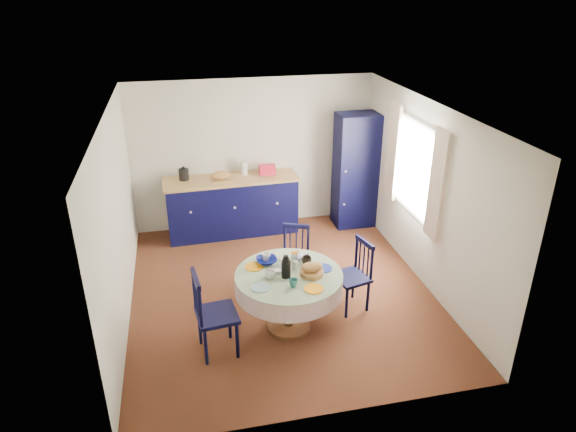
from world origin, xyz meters
name	(u,v)px	position (x,y,z in m)	size (l,w,h in m)	color
floor	(281,291)	(0.00, 0.00, 0.00)	(4.50, 4.50, 0.00)	black
ceiling	(280,110)	(0.00, 0.00, 2.50)	(4.50, 4.50, 0.00)	white
wall_back	(253,154)	(0.00, 2.25, 1.25)	(4.00, 0.02, 2.50)	silver
wall_left	(117,222)	(-2.00, 0.00, 1.25)	(0.02, 4.50, 2.50)	silver
wall_right	(426,195)	(2.00, 0.00, 1.25)	(0.02, 4.50, 2.50)	silver
window	(415,169)	(1.95, 0.30, 1.52)	(0.10, 1.74, 1.45)	white
kitchen_counter	(232,205)	(-0.43, 1.96, 0.50)	(2.20, 0.76, 1.21)	black
pantry_cabinet	(355,171)	(1.66, 1.85, 0.97)	(0.68, 0.50, 1.94)	black
dining_table	(289,283)	(-0.07, -0.82, 0.65)	(1.27, 1.27, 1.05)	#502916
chair_left	(213,313)	(-0.99, -1.06, 0.52)	(0.49, 0.51, 1.04)	black
chair_far	(295,258)	(0.21, 0.08, 0.45)	(0.51, 0.50, 0.90)	black
chair_right	(354,275)	(0.83, -0.55, 0.48)	(0.49, 0.51, 0.94)	black
mug_a	(270,274)	(-0.30, -0.86, 0.82)	(0.13, 0.13, 0.10)	silver
mug_b	(293,283)	(-0.08, -1.09, 0.81)	(0.10, 0.10, 0.09)	#317B73
mug_c	(306,260)	(0.19, -0.64, 0.82)	(0.12, 0.12, 0.10)	black
mug_d	(266,257)	(-0.28, -0.45, 0.82)	(0.11, 0.11, 0.10)	silver
cobalt_bowl	(267,261)	(-0.28, -0.51, 0.80)	(0.25, 0.25, 0.06)	navy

